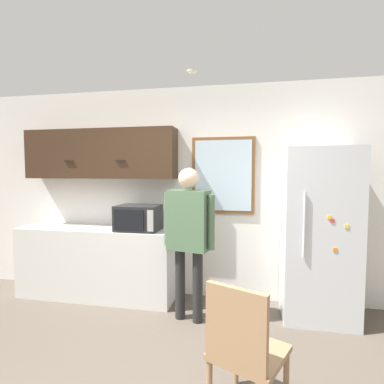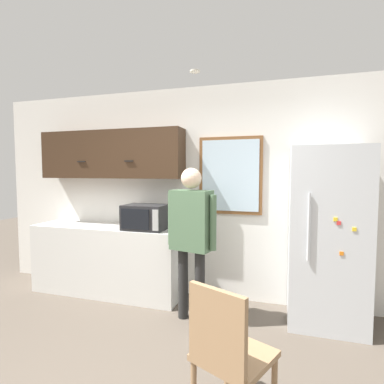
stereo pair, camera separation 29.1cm
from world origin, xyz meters
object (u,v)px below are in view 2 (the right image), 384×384
Objects in this scene: microwave at (145,217)px; person at (191,228)px; chair at (227,349)px; refrigerator at (327,237)px.

person reaches higher than microwave.
microwave is 2.12m from chair.
refrigerator is (2.09, 0.02, -0.12)m from microwave.
chair is at bearing -50.82° from person.
person is (0.70, -0.32, -0.04)m from microwave.
refrigerator is (1.39, 0.34, -0.07)m from person.
refrigerator reaches higher than person.
refrigerator is 2.03× the size of chair.
person is 1.79× the size of chair.
microwave is 0.56× the size of chair.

